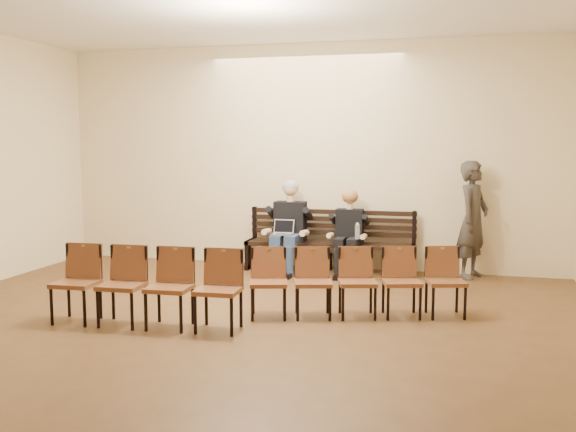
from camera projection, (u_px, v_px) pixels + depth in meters
name	position (u px, v px, depth m)	size (l,w,h in m)	color
ground	(173.00, 375.00, 5.49)	(10.00, 10.00, 0.00)	brown
room_walls	(203.00, 82.00, 5.95)	(8.02, 10.01, 3.51)	beige
bench	(329.00, 257.00, 9.81)	(2.60, 0.90, 0.45)	black
seated_man	(289.00, 226.00, 9.80)	(0.58, 0.81, 1.40)	black
seated_woman	(348.00, 236.00, 9.58)	(0.50, 0.69, 1.16)	black
laptop	(282.00, 237.00, 9.60)	(0.31, 0.25, 0.23)	#B4B4B9
water_bottle	(357.00, 239.00, 9.34)	(0.07, 0.07, 0.24)	silver
bag	(319.00, 261.00, 9.97)	(0.35, 0.24, 0.26)	black
passerby	(473.00, 211.00, 9.29)	(0.72, 0.47, 1.97)	#36312C
chair_row_front	(357.00, 283.00, 7.27)	(2.43, 0.43, 0.79)	brown
chair_row_back	(145.00, 287.00, 6.90)	(2.09, 0.47, 0.86)	brown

